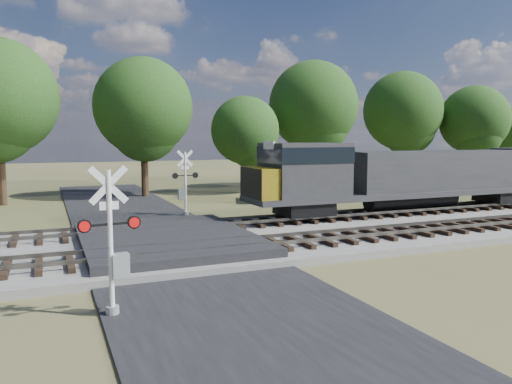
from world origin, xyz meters
name	(u,v)px	position (x,y,z in m)	size (l,w,h in m)	color
ground	(170,251)	(0.00, 0.00, 0.00)	(160.00, 160.00, 0.00)	#474D29
ballast_bed	(363,228)	(10.00, 0.50, 0.15)	(140.00, 10.00, 0.30)	gray
road	(170,250)	(0.00, 0.00, 0.04)	(7.00, 60.00, 0.08)	black
crossing_panel	(167,241)	(0.00, 0.50, 0.32)	(7.00, 9.00, 0.62)	#262628
track_near	(258,244)	(3.12, -2.00, 0.41)	(140.00, 2.60, 0.33)	black
track_far	(218,225)	(3.12, 3.00, 0.41)	(140.00, 2.60, 0.33)	black
crossing_signal_near	(114,255)	(-3.10, -6.99, 1.67)	(1.62, 0.36, 4.01)	silver
crossing_signal_far	(184,189)	(2.92, 8.68, 1.66)	(1.61, 0.35, 3.98)	silver
equipment_shed	(296,183)	(12.29, 12.26, 1.40)	(5.20, 5.20, 2.76)	#48331F
treeline	(184,111)	(6.05, 20.33, 6.90)	(82.72, 11.21, 11.76)	black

